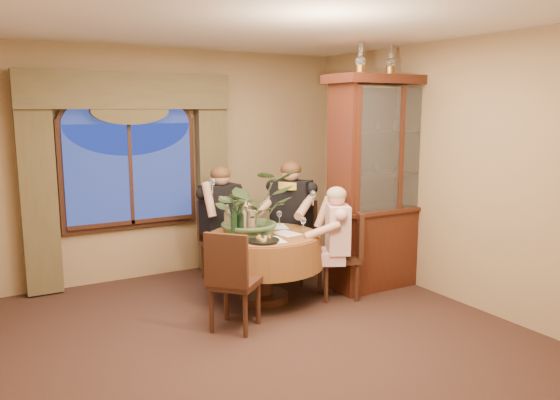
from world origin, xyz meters
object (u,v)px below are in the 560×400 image
person_pink (337,244)px  person_scarf (291,221)px  wine_bottle_4 (235,219)px  centerpiece_plant (251,179)px  wine_bottle_0 (234,223)px  chair_back_right (294,242)px  china_cabinet (387,182)px  chair_right (338,255)px  wine_bottle_3 (227,220)px  stoneware_vase (252,222)px  oil_lamp_center (391,60)px  oil_lamp_left (361,58)px  chair_back (221,241)px  dining_table (264,267)px  wine_bottle_1 (243,220)px  person_back (220,225)px  wine_bottle_2 (240,222)px  oil_lamp_right (419,62)px  olive_bowl (268,232)px  chair_front_left (235,280)px

person_pink → person_scarf: (-0.08, 0.84, 0.10)m
wine_bottle_4 → person_pink: bearing=-27.7°
centerpiece_plant → wine_bottle_0: size_ratio=3.05×
chair_back_right → person_pink: person_pink is taller
china_cabinet → centerpiece_plant: china_cabinet is taller
centerpiece_plant → chair_right: bearing=-23.9°
chair_back_right → person_scarf: (-0.04, 0.01, 0.25)m
chair_back_right → centerpiece_plant: 1.22m
wine_bottle_3 → china_cabinet: bearing=-8.8°
china_cabinet → stoneware_vase: bearing=171.4°
oil_lamp_center → person_pink: oil_lamp_center is taller
china_cabinet → person_scarf: bearing=144.4°
oil_lamp_left → centerpiece_plant: (-1.22, 0.25, -1.27)m
oil_lamp_left → person_scarf: oil_lamp_left is taller
wine_bottle_4 → chair_back_right: bearing=18.6°
china_cabinet → chair_back: (-1.63, 1.10, -0.74)m
centerpiece_plant → oil_lamp_center: bearing=-8.7°
dining_table → chair_right: chair_right is taller
wine_bottle_0 → china_cabinet: bearing=-3.0°
wine_bottle_4 → wine_bottle_1: bearing=-69.6°
oil_lamp_center → person_scarf: bearing=144.4°
chair_right → chair_back: size_ratio=1.00×
china_cabinet → person_pink: size_ratio=1.94×
person_back → person_pink: bearing=115.8°
chair_back_right → person_back: 0.92m
stoneware_vase → wine_bottle_3: bearing=170.2°
wine_bottle_3 → wine_bottle_2: bearing=-68.8°
oil_lamp_right → person_back: 3.02m
oil_lamp_left → olive_bowl: bearing=173.4°
chair_right → olive_bowl: size_ratio=6.90×
person_scarf → stoneware_vase: 0.85m
stoneware_vase → olive_bowl: stoneware_vase is taller
oil_lamp_center → wine_bottle_4: oil_lamp_center is taller
olive_bowl → wine_bottle_0: bearing=-176.6°
person_scarf → stoneware_vase: (-0.73, -0.40, 0.14)m
oil_lamp_left → chair_front_left: 2.76m
oil_lamp_right → wine_bottle_2: (-2.27, 0.12, -1.70)m
chair_right → chair_front_left: 1.38m
person_scarf → wine_bottle_4: (-0.90, -0.33, 0.18)m
wine_bottle_0 → wine_bottle_4: same height
person_scarf → centerpiece_plant: size_ratio=1.46×
wine_bottle_4 → chair_back: bearing=76.9°
oil_lamp_left → chair_back: oil_lamp_left is taller
oil_lamp_center → chair_right: size_ratio=0.35×
person_scarf → olive_bowl: person_scarf is taller
person_pink → wine_bottle_4: bearing=89.4°
person_pink → olive_bowl: (-0.69, 0.32, 0.14)m
stoneware_vase → person_back: bearing=92.5°
chair_back_right → chair_back: same height
oil_lamp_left → wine_bottle_1: (-1.34, 0.21, -1.70)m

